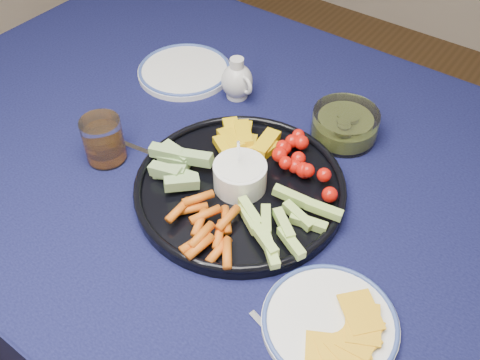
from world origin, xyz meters
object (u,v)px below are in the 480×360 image
Objects in this scene: creamer_pitcher at (237,81)px; side_plate_extra at (185,71)px; crudite_platter at (238,184)px; cheese_plate at (330,322)px; pickle_bowl at (344,126)px; juice_tumbler at (104,142)px; dining_table at (253,195)px.

creamer_pitcher reaches higher than side_plate_extra.
creamer_pitcher is at bearing 126.81° from crudite_platter.
crudite_platter is at bearing -35.34° from side_plate_extra.
crudite_platter is 1.89× the size of cheese_plate.
juice_tumbler is at bearing -136.21° from pickle_bowl.
dining_table is 0.33m from juice_tumbler.
cheese_plate is (0.30, -0.22, 0.10)m from dining_table.
dining_table is 4.17× the size of crudite_platter.
creamer_pitcher reaches higher than cheese_plate.
side_plate_extra reaches higher than dining_table.
dining_table is 0.14m from crudite_platter.
dining_table is 0.37m from side_plate_extra.
side_plate_extra is at bearing 148.18° from cheese_plate.
crudite_platter is at bearing 16.30° from juice_tumbler.
crudite_platter is 1.78× the size of side_plate_extra.
creamer_pitcher is 0.33m from juice_tumbler.
creamer_pitcher is 0.44× the size of side_plate_extra.
creamer_pitcher is 0.47× the size of cheese_plate.
crudite_platter is (0.02, -0.08, 0.11)m from dining_table.
juice_tumbler is 0.33m from side_plate_extra.
pickle_bowl reaches higher than side_plate_extra.
side_plate_extra is (-0.62, 0.38, -0.00)m from cheese_plate.
dining_table is 7.44× the size of side_plate_extra.
cheese_plate is at bearing -36.71° from dining_table.
side_plate_extra is at bearing 153.26° from dining_table.
creamer_pitcher is 1.05× the size of juice_tumbler.
juice_tumbler is at bearing -163.70° from crudite_platter.
side_plate_extra is (-0.42, -0.02, -0.02)m from pickle_bowl.
dining_table is 17.64× the size of juice_tumbler.
crudite_platter is at bearing -107.60° from pickle_bowl.
dining_table is 0.24m from pickle_bowl.
juice_tumbler is 0.42× the size of side_plate_extra.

